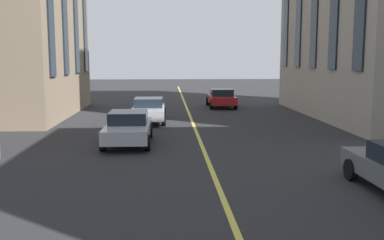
% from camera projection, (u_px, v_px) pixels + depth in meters
% --- Properties ---
extents(lane_centre_line, '(80.00, 0.16, 0.01)m').
position_uv_depth(lane_centre_line, '(203.00, 149.00, 17.79)').
color(lane_centre_line, '#D8C64C').
rests_on(lane_centre_line, ground_plane).
extents(car_red_far, '(4.40, 1.95, 1.37)m').
position_uv_depth(car_red_far, '(221.00, 98.00, 32.92)').
color(car_red_far, '#B21E1E').
rests_on(car_red_far, ground_plane).
extents(car_silver_parked_a, '(4.40, 1.95, 1.37)m').
position_uv_depth(car_silver_parked_a, '(128.00, 127.00, 18.78)').
color(car_silver_parked_a, '#B7BABF').
rests_on(car_silver_parked_a, ground_plane).
extents(car_silver_mid, '(4.40, 1.95, 1.37)m').
position_uv_depth(car_silver_mid, '(149.00, 110.00, 25.16)').
color(car_silver_mid, '#B7BABF').
rests_on(car_silver_mid, ground_plane).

